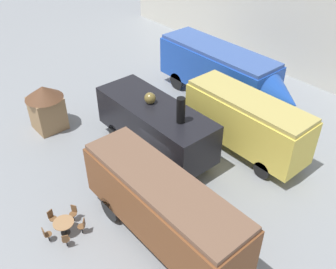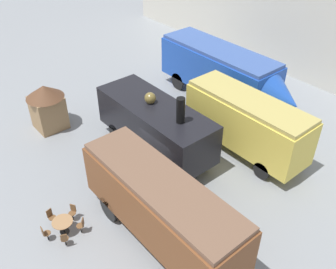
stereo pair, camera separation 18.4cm
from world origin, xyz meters
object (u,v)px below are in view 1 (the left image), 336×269
streamlined_locomotive (225,72)px  cafe_chair_0 (83,225)px  passenger_coach_vintage (246,121)px  visitor_person (93,159)px  steam_locomotive (155,123)px  ticket_kiosk (46,105)px  passenger_coach_wooden (162,205)px  cafe_table_near (64,224)px

streamlined_locomotive → cafe_chair_0: bearing=-73.8°
passenger_coach_vintage → visitor_person: size_ratio=4.91×
passenger_coach_vintage → steam_locomotive: steam_locomotive is taller
streamlined_locomotive → ticket_kiosk: 12.08m
passenger_coach_wooden → streamlined_locomotive: bearing=120.5°
streamlined_locomotive → visitor_person: (0.55, -11.09, -1.44)m
cafe_table_near → visitor_person: size_ratio=0.62×
cafe_table_near → ticket_kiosk: 9.12m
steam_locomotive → cafe_table_near: bearing=-73.5°
ticket_kiosk → streamlined_locomotive: bearing=65.8°
passenger_coach_vintage → passenger_coach_wooden: (1.93, -7.82, 0.07)m
passenger_coach_vintage → steam_locomotive: 5.18m
cafe_chair_0 → visitor_person: size_ratio=0.57×
ticket_kiosk → cafe_chair_0: bearing=-17.1°
steam_locomotive → passenger_coach_wooden: (5.24, -3.84, 0.21)m
steam_locomotive → visitor_person: 3.99m
passenger_coach_vintage → cafe_table_near: bearing=-96.3°
streamlined_locomotive → steam_locomotive: 7.47m
streamlined_locomotive → passenger_coach_vintage: bearing=-35.8°
cafe_chair_0 → ticket_kiosk: 9.43m
passenger_coach_wooden → visitor_person: passenger_coach_wooden is taller
streamlined_locomotive → cafe_chair_0: streamlined_locomotive is taller
cafe_table_near → visitor_person: 4.40m
steam_locomotive → cafe_table_near: size_ratio=8.12×
passenger_coach_vintage → visitor_person: 8.84m
visitor_person → ticket_kiosk: 5.56m
cafe_table_near → cafe_chair_0: (0.56, 0.64, -0.07)m
steam_locomotive → cafe_chair_0: size_ratio=8.91×
steam_locomotive → visitor_person: bearing=-102.1°
cafe_table_near → cafe_chair_0: bearing=49.2°
passenger_coach_vintage → cafe_chair_0: 10.54m
streamlined_locomotive → cafe_table_near: bearing=-76.5°
steam_locomotive → passenger_coach_wooden: bearing=-36.2°
passenger_coach_wooden → cafe_table_near: passenger_coach_wooden is taller
passenger_coach_vintage → visitor_person: (-4.11, -7.73, -1.25)m
streamlined_locomotive → ticket_kiosk: size_ratio=3.67×
passenger_coach_wooden → cafe_table_near: size_ratio=8.78×
steam_locomotive → cafe_chair_0: steam_locomotive is taller
steam_locomotive → ticket_kiosk: steam_locomotive is taller
ticket_kiosk → visitor_person: bearing=-0.9°
passenger_coach_vintage → ticket_kiosk: bearing=-141.5°
passenger_coach_wooden → steam_locomotive: bearing=143.8°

